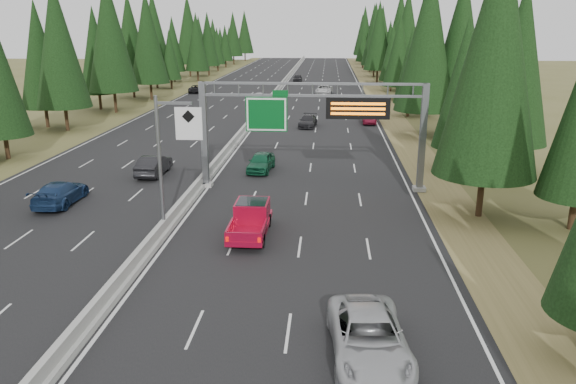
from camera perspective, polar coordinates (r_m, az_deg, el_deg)
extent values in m
cube|color=black|center=(86.46, -2.22, 8.77)|extent=(32.00, 260.00, 0.08)
cube|color=olive|center=(86.35, 9.74, 8.53)|extent=(3.60, 260.00, 0.06)
cube|color=brown|center=(90.15, -13.67, 8.64)|extent=(3.60, 260.00, 0.06)
cube|color=gray|center=(86.43, -2.22, 8.90)|extent=(0.70, 260.00, 0.30)
cube|color=gray|center=(86.38, -2.22, 9.16)|extent=(0.30, 260.00, 0.60)
cube|color=slate|center=(41.88, -8.51, 5.70)|extent=(0.45, 0.45, 7.80)
cube|color=gray|center=(42.73, -8.30, 0.76)|extent=(0.90, 0.90, 0.30)
cube|color=slate|center=(41.45, 13.51, 5.31)|extent=(0.45, 0.45, 7.80)
cube|color=gray|center=(42.31, 13.18, 0.33)|extent=(0.90, 0.90, 0.30)
cube|color=slate|center=(40.35, 2.52, 10.94)|extent=(15.85, 0.35, 0.16)
cube|color=slate|center=(40.44, 2.50, 9.76)|extent=(15.85, 0.35, 0.16)
cube|color=#054C19|center=(40.60, -2.20, 7.89)|extent=(3.00, 0.10, 2.50)
cube|color=silver|center=(40.54, -2.21, 7.88)|extent=(2.85, 0.02, 2.35)
cube|color=#054C19|center=(40.30, -0.79, 9.99)|extent=(1.10, 0.10, 0.45)
cube|color=black|center=(40.29, 7.11, 8.43)|extent=(4.50, 0.40, 1.50)
cube|color=orange|center=(40.03, 7.14, 8.88)|extent=(3.80, 0.02, 0.18)
cube|color=orange|center=(40.07, 7.13, 8.39)|extent=(3.80, 0.02, 0.18)
cube|color=orange|center=(40.12, 7.11, 7.89)|extent=(3.80, 0.02, 0.18)
cylinder|color=slate|center=(32.49, -12.87, 2.51)|extent=(0.20, 0.20, 8.00)
cube|color=gray|center=(33.62, -12.44, -3.95)|extent=(0.50, 0.50, 0.20)
cube|color=slate|center=(31.55, -11.53, 8.84)|extent=(2.00, 0.15, 0.15)
cube|color=silver|center=(31.40, -10.05, 6.85)|extent=(1.50, 0.06, 1.80)
cylinder|color=black|center=(37.53, 18.96, -0.35)|extent=(0.40, 0.40, 2.80)
cone|color=black|center=(36.11, 20.28, 13.07)|extent=(6.31, 6.31, 14.72)
cylinder|color=black|center=(37.51, 26.94, -1.91)|extent=(0.40, 0.40, 2.03)
cylinder|color=black|center=(49.32, 16.82, 3.27)|extent=(0.40, 0.40, 2.01)
cone|color=black|center=(48.34, 17.44, 10.51)|extent=(4.51, 4.51, 10.53)
cylinder|color=black|center=(49.93, 21.49, 3.25)|extent=(0.40, 0.40, 2.46)
cone|color=black|center=(48.90, 22.45, 12.04)|extent=(5.54, 5.54, 12.92)
cylinder|color=black|center=(63.72, 13.48, 6.80)|extent=(0.40, 0.40, 2.87)
cone|color=black|center=(62.89, 14.04, 14.88)|extent=(6.47, 6.47, 15.09)
cylinder|color=black|center=(65.36, 16.48, 6.78)|extent=(0.40, 0.40, 2.79)
cone|color=black|center=(64.56, 17.13, 14.40)|extent=(6.27, 6.27, 14.62)
cylinder|color=black|center=(77.52, 12.07, 8.17)|extent=(0.40, 0.40, 1.83)
cone|color=black|center=(76.93, 12.33, 12.38)|extent=(4.12, 4.12, 9.60)
cylinder|color=black|center=(80.32, 14.03, 8.52)|extent=(0.40, 0.40, 2.35)
cone|color=black|center=(79.69, 14.41, 13.74)|extent=(5.28, 5.28, 12.33)
cylinder|color=black|center=(95.59, 10.99, 9.87)|extent=(0.40, 0.40, 2.20)
cone|color=black|center=(95.07, 11.22, 13.98)|extent=(4.94, 4.94, 11.53)
cylinder|color=black|center=(94.98, 13.26, 9.62)|extent=(0.40, 0.40, 1.96)
cone|color=black|center=(94.49, 13.50, 13.31)|extent=(4.41, 4.41, 10.29)
cylinder|color=black|center=(107.67, 10.37, 10.57)|extent=(0.40, 0.40, 1.98)
cone|color=black|center=(107.23, 10.55, 13.85)|extent=(4.45, 4.45, 10.38)
cylinder|color=black|center=(110.17, 11.71, 10.87)|extent=(0.40, 0.40, 2.91)
cone|color=black|center=(109.70, 12.00, 15.59)|extent=(6.54, 6.54, 15.27)
cylinder|color=black|center=(123.84, 9.04, 11.55)|extent=(0.40, 0.40, 2.69)
cone|color=black|center=(123.42, 9.22, 15.43)|extent=(6.05, 6.05, 14.11)
cylinder|color=black|center=(123.79, 11.04, 11.51)|extent=(0.40, 0.40, 2.98)
cone|color=black|center=(123.37, 11.29, 15.82)|extent=(6.70, 6.70, 15.64)
cylinder|color=black|center=(138.12, 8.70, 12.06)|extent=(0.40, 0.40, 2.71)
cone|color=black|center=(137.74, 8.85, 15.57)|extent=(6.09, 6.09, 14.22)
cylinder|color=black|center=(139.64, 10.16, 11.92)|extent=(0.40, 0.40, 2.09)
cone|color=black|center=(139.29, 10.30, 14.59)|extent=(4.70, 4.70, 10.97)
cylinder|color=black|center=(153.11, 8.31, 12.39)|extent=(0.40, 0.40, 2.11)
cone|color=black|center=(152.80, 8.41, 14.85)|extent=(4.74, 4.74, 11.07)
cylinder|color=black|center=(153.98, 9.38, 12.48)|extent=(0.40, 0.40, 2.70)
cone|color=black|center=(153.64, 9.53, 15.62)|extent=(6.09, 6.09, 14.20)
cylinder|color=black|center=(166.99, 7.59, 12.71)|extent=(0.40, 0.40, 1.87)
cone|color=black|center=(166.71, 7.66, 14.71)|extent=(4.20, 4.20, 9.79)
cylinder|color=black|center=(167.09, 9.21, 12.80)|extent=(0.40, 0.40, 2.77)
cone|color=black|center=(166.78, 9.35, 15.77)|extent=(6.23, 6.23, 14.54)
cylinder|color=black|center=(182.85, 7.69, 13.18)|extent=(0.40, 0.40, 2.83)
cone|color=black|center=(182.56, 7.80, 15.95)|extent=(6.36, 6.36, 14.84)
cylinder|color=black|center=(181.58, 8.67, 13.06)|extent=(0.40, 0.40, 2.44)
cone|color=black|center=(181.29, 8.78, 15.46)|extent=(5.50, 5.50, 12.83)
cylinder|color=black|center=(195.70, 7.45, 13.35)|extent=(0.40, 0.40, 2.46)
cone|color=black|center=(195.44, 7.54, 15.60)|extent=(5.54, 5.54, 12.94)
cylinder|color=black|center=(197.44, 8.60, 13.41)|extent=(0.40, 0.40, 3.02)
cone|color=black|center=(197.18, 8.72, 16.15)|extent=(6.79, 6.79, 15.85)
cylinder|color=black|center=(57.20, -26.66, 4.07)|extent=(0.40, 0.40, 2.19)
cylinder|color=black|center=(70.36, -21.57, 6.93)|extent=(0.40, 0.40, 2.72)
cone|color=black|center=(69.61, -22.33, 13.83)|extent=(6.12, 6.12, 14.29)
cylinder|color=black|center=(73.58, -23.29, 6.97)|extent=(0.40, 0.40, 2.36)
cone|color=black|center=(72.89, -23.96, 12.67)|extent=(5.30, 5.30, 12.37)
cylinder|color=black|center=(83.01, -17.13, 8.75)|extent=(0.40, 0.40, 2.99)
cone|color=black|center=(82.38, -17.70, 15.18)|extent=(6.72, 6.72, 15.68)
cylinder|color=black|center=(86.89, -18.53, 8.72)|extent=(0.40, 0.40, 2.32)
cone|color=black|center=(86.30, -18.98, 13.48)|extent=(5.21, 5.21, 12.17)
cylinder|color=black|center=(95.79, -13.73, 9.89)|extent=(0.40, 0.40, 2.76)
cone|color=black|center=(95.24, -14.09, 15.03)|extent=(6.20, 6.20, 14.47)
cylinder|color=black|center=(100.05, -15.39, 10.03)|extent=(0.40, 0.40, 2.73)
cone|color=black|center=(99.53, -15.78, 14.91)|extent=(6.15, 6.15, 14.35)
cylinder|color=black|center=(112.54, -11.75, 10.69)|extent=(0.40, 0.40, 1.77)
cone|color=black|center=(112.14, -11.92, 13.50)|extent=(3.98, 3.98, 9.29)
cylinder|color=black|center=(114.37, -13.17, 10.97)|extent=(0.40, 0.40, 2.88)
cone|color=black|center=(113.92, -13.47, 15.48)|extent=(6.49, 6.49, 15.15)
cylinder|color=black|center=(126.84, -9.13, 11.57)|extent=(0.40, 0.40, 2.33)
cone|color=black|center=(126.44, -9.28, 14.86)|extent=(5.24, 5.24, 12.22)
cylinder|color=black|center=(127.00, -11.45, 11.43)|extent=(0.40, 0.40, 2.20)
cone|color=black|center=(126.61, -11.63, 14.52)|extent=(4.94, 4.94, 11.52)
cylinder|color=black|center=(141.18, -8.04, 12.12)|extent=(0.40, 0.40, 2.39)
cone|color=black|center=(140.82, -8.17, 15.15)|extent=(5.37, 5.37, 12.54)
cylinder|color=black|center=(139.25, -9.91, 12.10)|extent=(0.40, 0.40, 3.00)
cone|color=black|center=(138.87, -10.11, 15.96)|extent=(6.75, 6.75, 15.75)
cylinder|color=black|center=(155.63, -7.13, 12.45)|extent=(0.40, 0.40, 1.82)
cone|color=black|center=(155.33, -7.21, 14.54)|extent=(4.09, 4.09, 9.55)
cylinder|color=black|center=(155.01, -8.91, 12.45)|extent=(0.40, 0.40, 2.28)
cone|color=black|center=(154.69, -9.03, 15.08)|extent=(5.13, 5.13, 11.97)
cylinder|color=black|center=(168.62, -6.34, 12.80)|extent=(0.40, 0.40, 1.92)
cone|color=black|center=(168.34, -6.41, 14.83)|extent=(4.31, 4.31, 10.06)
cylinder|color=black|center=(169.49, -7.53, 12.82)|extent=(0.40, 0.40, 2.19)
cone|color=black|center=(169.20, -7.62, 15.14)|extent=(4.94, 4.94, 11.52)
cylinder|color=black|center=(181.87, -5.53, 13.19)|extent=(0.40, 0.40, 2.55)
cone|color=black|center=(181.59, -5.60, 15.70)|extent=(5.74, 5.74, 13.39)
cylinder|color=black|center=(183.70, -6.83, 13.07)|extent=(0.40, 0.40, 1.81)
cone|color=black|center=(183.45, -6.89, 14.83)|extent=(4.08, 4.08, 9.52)
cylinder|color=black|center=(198.22, -4.38, 13.50)|extent=(0.40, 0.40, 2.67)
cone|color=black|center=(197.96, -4.43, 15.92)|extent=(6.01, 6.01, 14.02)
cylinder|color=black|center=(199.32, -5.94, 13.36)|extent=(0.40, 0.40, 1.84)
cone|color=black|center=(199.09, -5.99, 15.01)|extent=(4.14, 4.14, 9.66)
imported|color=#AEAFB3|center=(21.18, 8.21, -14.41)|extent=(3.15, 6.07, 1.63)
cylinder|color=black|center=(30.98, -5.83, -4.83)|extent=(0.30, 0.80, 0.80)
cylinder|color=black|center=(30.75, -2.69, -4.94)|extent=(0.30, 0.80, 0.80)
cylinder|color=black|center=(34.04, -4.89, -2.82)|extent=(0.30, 0.80, 0.80)
cylinder|color=black|center=(33.82, -2.04, -2.89)|extent=(0.30, 0.80, 0.80)
cube|color=#A00928|center=(32.38, -3.84, -3.54)|extent=(2.00, 5.61, 0.30)
cube|color=#A00928|center=(32.99, -3.65, -1.86)|extent=(1.90, 2.20, 1.10)
cube|color=black|center=(32.89, -3.66, -1.37)|extent=(1.70, 1.90, 0.55)
cube|color=#A00928|center=(31.01, -5.98, -3.83)|extent=(0.10, 2.40, 0.60)
cube|color=#A00928|center=(30.74, -2.47, -3.94)|extent=(0.10, 2.40, 0.60)
cube|color=#A00928|center=(29.75, -4.56, -4.69)|extent=(2.00, 0.10, 0.60)
imported|color=#135334|center=(46.76, -2.76, 3.08)|extent=(2.24, 4.68, 1.54)
imported|color=#570C1C|center=(70.77, 8.24, 7.53)|extent=(1.72, 4.66, 1.52)
imported|color=black|center=(67.62, 2.03, 7.21)|extent=(2.32, 4.87, 1.37)
imported|color=silver|center=(100.74, 3.69, 10.34)|extent=(3.14, 6.03, 1.62)
imported|color=black|center=(122.86, 0.98, 11.49)|extent=(2.03, 4.78, 1.61)
imported|color=black|center=(46.75, -13.48, 2.68)|extent=(1.80, 4.93, 1.62)
imported|color=navy|center=(40.97, -22.13, -0.07)|extent=(2.34, 5.49, 1.58)
imported|color=silver|center=(91.13, -2.85, 9.67)|extent=(2.11, 4.54, 1.51)
imported|color=black|center=(104.32, -9.33, 10.31)|extent=(2.77, 5.16, 1.38)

